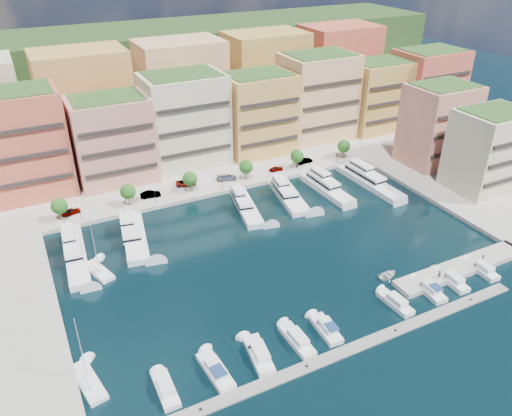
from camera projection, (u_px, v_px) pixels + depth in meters
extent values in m
plane|color=black|center=(280.00, 252.00, 107.24)|extent=(400.00, 400.00, 0.00)
cube|color=#9E998E|center=(183.00, 151.00, 155.41)|extent=(220.00, 64.00, 2.00)
cube|color=#9E998E|center=(511.00, 205.00, 125.32)|extent=(34.00, 76.00, 2.00)
cube|color=#1F3D19|center=(142.00, 108.00, 192.72)|extent=(240.00, 40.00, 58.00)
cube|color=gray|center=(353.00, 349.00, 82.75)|extent=(72.00, 2.20, 0.35)
cube|color=#9E998E|center=(461.00, 269.00, 101.90)|extent=(32.00, 5.00, 2.00)
cube|color=#B95B3D|center=(24.00, 145.00, 123.50)|extent=(20.00, 16.00, 26.00)
cube|color=black|center=(27.00, 157.00, 117.09)|extent=(18.40, 0.50, 0.90)
cube|color=#2A5020|center=(11.00, 91.00, 116.90)|extent=(17.60, 14.08, 0.80)
cube|color=tan|center=(112.00, 141.00, 131.17)|extent=(20.00, 15.00, 22.00)
cube|color=black|center=(119.00, 151.00, 125.14)|extent=(18.40, 0.50, 0.90)
cube|color=#2A5020|center=(106.00, 98.00, 125.55)|extent=(17.60, 13.20, 0.80)
cube|color=beige|center=(185.00, 121.00, 140.21)|extent=(22.00, 16.00, 25.00)
cube|color=black|center=(196.00, 130.00, 133.80)|extent=(20.24, 0.50, 0.90)
cube|color=#2A5020|center=(182.00, 75.00, 133.86)|extent=(19.36, 14.08, 0.80)
cube|color=#DD9C52|center=(258.00, 115.00, 147.77)|extent=(20.00, 15.00, 23.00)
cube|color=black|center=(270.00, 123.00, 141.75)|extent=(18.40, 0.50, 0.90)
cube|color=#2A5020|center=(258.00, 74.00, 141.91)|extent=(17.60, 13.20, 0.80)
cube|color=#EDB87D|center=(317.00, 98.00, 157.21)|extent=(22.00, 16.00, 26.00)
cube|color=black|center=(332.00, 105.00, 150.80)|extent=(20.24, 0.50, 0.90)
cube|color=#2A5020|center=(320.00, 54.00, 150.61)|extent=(19.36, 14.08, 0.80)
cube|color=gold|center=(376.00, 96.00, 165.27)|extent=(20.00, 15.00, 22.00)
cube|color=black|center=(392.00, 103.00, 159.24)|extent=(18.40, 0.50, 0.90)
cube|color=#2A5020|center=(380.00, 62.00, 159.65)|extent=(17.60, 13.20, 0.80)
cube|color=#B95B3D|center=(427.00, 87.00, 171.06)|extent=(22.00, 16.00, 24.00)
cube|color=black|center=(444.00, 94.00, 164.65)|extent=(20.24, 0.50, 0.90)
cube|color=#2A5020|center=(433.00, 50.00, 164.95)|extent=(19.36, 14.08, 0.80)
cube|color=tan|center=(438.00, 125.00, 141.17)|extent=(18.00, 14.00, 22.00)
cube|color=black|center=(457.00, 134.00, 135.54)|extent=(16.56, 0.50, 0.90)
cube|color=#2A5020|center=(445.00, 86.00, 135.56)|extent=(15.84, 12.32, 0.80)
cube|color=beige|center=(489.00, 151.00, 127.68)|extent=(18.00, 14.00, 20.00)
cube|color=#2A5020|center=(498.00, 112.00, 122.55)|extent=(15.84, 12.32, 0.80)
cube|color=#DD9C52|center=(85.00, 102.00, 147.06)|extent=(26.00, 18.00, 30.00)
cube|color=#EDB87D|center=(182.00, 89.00, 158.82)|extent=(26.00, 18.00, 30.00)
cube|color=gold|center=(265.00, 78.00, 170.58)|extent=(26.00, 18.00, 30.00)
cube|color=#B95B3D|center=(338.00, 68.00, 182.34)|extent=(26.00, 18.00, 30.00)
cylinder|color=#473323|center=(61.00, 215.00, 116.36)|extent=(0.24, 0.24, 3.00)
sphere|color=#1C4F16|center=(59.00, 206.00, 115.25)|extent=(3.80, 3.80, 3.80)
cylinder|color=#473323|center=(129.00, 200.00, 122.63)|extent=(0.24, 0.24, 3.00)
sphere|color=#1C4F16|center=(128.00, 192.00, 121.52)|extent=(3.80, 3.80, 3.80)
cylinder|color=#473323|center=(190.00, 187.00, 128.90)|extent=(0.24, 0.24, 3.00)
sphere|color=#1C4F16|center=(190.00, 179.00, 127.79)|extent=(3.80, 3.80, 3.80)
cylinder|color=#473323|center=(246.00, 174.00, 135.17)|extent=(0.24, 0.24, 3.00)
sphere|color=#1C4F16|center=(246.00, 167.00, 134.06)|extent=(3.80, 3.80, 3.80)
cylinder|color=#473323|center=(297.00, 163.00, 141.44)|extent=(0.24, 0.24, 3.00)
sphere|color=#1C4F16|center=(297.00, 156.00, 140.34)|extent=(3.80, 3.80, 3.80)
cylinder|color=#473323|center=(343.00, 153.00, 147.72)|extent=(0.24, 0.24, 3.00)
sphere|color=#1C4F16|center=(344.00, 146.00, 146.61)|extent=(3.80, 3.80, 3.80)
cylinder|color=black|center=(80.00, 213.00, 115.89)|extent=(0.10, 0.10, 4.00)
sphere|color=#FFF2CC|center=(79.00, 206.00, 114.88)|extent=(0.30, 0.30, 0.30)
cylinder|color=black|center=(155.00, 197.00, 122.95)|extent=(0.10, 0.10, 4.00)
sphere|color=#FFF2CC|center=(154.00, 189.00, 121.94)|extent=(0.30, 0.30, 0.30)
cylinder|color=black|center=(222.00, 182.00, 130.00)|extent=(0.10, 0.10, 4.00)
sphere|color=#FFF2CC|center=(222.00, 175.00, 128.99)|extent=(0.30, 0.30, 0.30)
cylinder|color=black|center=(282.00, 169.00, 137.06)|extent=(0.10, 0.10, 4.00)
sphere|color=#FFF2CC|center=(283.00, 162.00, 136.05)|extent=(0.30, 0.30, 0.30)
cylinder|color=black|center=(337.00, 157.00, 144.11)|extent=(0.10, 0.10, 4.00)
sphere|color=#FFF2CC|center=(337.00, 150.00, 143.10)|extent=(0.30, 0.30, 0.30)
cube|color=white|center=(76.00, 257.00, 105.06)|extent=(5.84, 23.42, 2.30)
cube|color=white|center=(72.00, 244.00, 105.85)|extent=(4.33, 12.96, 1.80)
cube|color=black|center=(72.00, 244.00, 105.85)|extent=(4.40, 13.03, 0.55)
cube|color=white|center=(70.00, 233.00, 106.50)|extent=(2.99, 7.12, 1.40)
cylinder|color=#B2B2B7|center=(67.00, 224.00, 106.80)|extent=(0.14, 0.14, 1.80)
cube|color=white|center=(135.00, 239.00, 111.21)|extent=(8.10, 20.96, 2.30)
cube|color=white|center=(132.00, 227.00, 111.79)|extent=(5.69, 11.74, 1.80)
cube|color=black|center=(132.00, 227.00, 111.79)|extent=(5.76, 11.81, 0.55)
cube|color=white|center=(129.00, 217.00, 112.27)|extent=(3.81, 6.53, 1.40)
cylinder|color=#B2B2B7|center=(127.00, 209.00, 112.44)|extent=(0.14, 0.14, 1.80)
cube|color=black|center=(135.00, 241.00, 111.43)|extent=(8.16, 21.02, 0.35)
cube|color=white|center=(246.00, 209.00, 122.93)|extent=(7.58, 19.00, 2.30)
cube|color=white|center=(243.00, 199.00, 123.36)|extent=(5.25, 10.66, 1.80)
cube|color=black|center=(243.00, 199.00, 123.36)|extent=(5.32, 10.73, 0.55)
cube|color=white|center=(240.00, 190.00, 123.73)|extent=(3.48, 5.94, 1.40)
cylinder|color=#B2B2B7|center=(238.00, 183.00, 123.80)|extent=(0.14, 0.14, 1.80)
cube|color=white|center=(289.00, 199.00, 127.72)|extent=(8.03, 19.07, 2.30)
cube|color=white|center=(286.00, 188.00, 128.15)|extent=(5.73, 10.72, 1.80)
cube|color=black|center=(286.00, 188.00, 128.15)|extent=(5.80, 10.79, 0.55)
cube|color=white|center=(283.00, 181.00, 128.51)|extent=(3.87, 5.97, 1.40)
cylinder|color=#B2B2B7|center=(281.00, 173.00, 128.59)|extent=(0.14, 0.14, 1.80)
cube|color=black|center=(289.00, 200.00, 127.94)|extent=(8.09, 19.13, 0.35)
cube|color=white|center=(327.00, 190.00, 131.80)|extent=(5.07, 19.48, 2.30)
cube|color=white|center=(323.00, 180.00, 132.29)|extent=(4.00, 10.75, 1.80)
cube|color=black|center=(323.00, 180.00, 132.29)|extent=(4.06, 10.81, 0.55)
cube|color=white|center=(320.00, 173.00, 132.71)|extent=(2.87, 5.89, 1.40)
cylinder|color=#B2B2B7|center=(318.00, 165.00, 132.82)|extent=(0.14, 0.14, 1.80)
cube|color=white|center=(370.00, 184.00, 135.10)|extent=(5.72, 23.71, 2.30)
cube|color=white|center=(365.00, 173.00, 135.92)|extent=(4.47, 13.08, 1.80)
cube|color=black|center=(365.00, 173.00, 135.92)|extent=(4.53, 13.15, 0.55)
cube|color=white|center=(361.00, 166.00, 136.60)|extent=(3.18, 7.16, 1.40)
cylinder|color=#B2B2B7|center=(359.00, 158.00, 136.91)|extent=(0.14, 0.14, 1.80)
cube|color=white|center=(166.00, 391.00, 74.96)|extent=(2.65, 7.46, 1.40)
cube|color=white|center=(166.00, 387.00, 74.04)|extent=(2.04, 3.59, 1.10)
cube|color=black|center=(163.00, 381.00, 75.31)|extent=(1.85, 0.12, 0.55)
cube|color=white|center=(216.00, 372.00, 78.14)|extent=(3.41, 8.96, 1.40)
cube|color=white|center=(216.00, 368.00, 77.16)|extent=(2.46, 4.36, 1.10)
cube|color=black|center=(212.00, 361.00, 78.65)|extent=(1.99, 0.25, 0.55)
cube|color=navy|center=(219.00, 370.00, 75.98)|extent=(2.12, 2.77, 0.12)
cube|color=white|center=(259.00, 356.00, 81.11)|extent=(3.96, 8.95, 1.40)
cube|color=white|center=(260.00, 352.00, 80.14)|extent=(2.74, 4.41, 1.10)
cube|color=black|center=(255.00, 346.00, 81.60)|extent=(2.03, 0.37, 0.55)
cube|color=white|center=(297.00, 341.00, 83.94)|extent=(2.74, 8.54, 1.40)
cube|color=white|center=(298.00, 337.00, 82.97)|extent=(2.09, 4.11, 1.10)
cube|color=black|center=(293.00, 332.00, 84.42)|extent=(1.87, 0.13, 0.55)
cube|color=white|center=(326.00, 330.00, 86.24)|extent=(3.18, 7.69, 1.40)
cube|color=white|center=(328.00, 326.00, 85.31)|extent=(2.33, 3.74, 1.10)
cube|color=black|center=(323.00, 321.00, 86.60)|extent=(1.94, 0.23, 0.55)
cube|color=navy|center=(331.00, 327.00, 84.25)|extent=(2.03, 2.38, 0.12)
cube|color=white|center=(395.00, 304.00, 92.24)|extent=(2.90, 7.81, 1.40)
cube|color=white|center=(397.00, 300.00, 91.30)|extent=(2.13, 3.79, 1.10)
cube|color=black|center=(392.00, 296.00, 92.62)|extent=(1.77, 0.20, 0.55)
cube|color=white|center=(429.00, 291.00, 95.47)|extent=(3.27, 7.82, 1.40)
cube|color=white|center=(431.00, 287.00, 94.54)|extent=(2.36, 3.82, 1.10)
cube|color=black|center=(425.00, 283.00, 95.85)|extent=(1.91, 0.26, 0.55)
cube|color=navy|center=(436.00, 287.00, 93.47)|extent=(2.04, 2.43, 0.12)
cube|color=white|center=(452.00, 282.00, 97.87)|extent=(3.03, 7.32, 1.40)
cube|color=white|center=(455.00, 278.00, 96.95)|extent=(2.21, 3.57, 1.10)
cube|color=black|center=(449.00, 275.00, 98.19)|extent=(1.81, 0.23, 0.55)
cube|color=white|center=(482.00, 271.00, 101.08)|extent=(3.05, 7.32, 1.40)
cube|color=white|center=(485.00, 267.00, 100.16)|extent=(2.23, 3.57, 1.10)
cube|color=black|center=(479.00, 264.00, 101.39)|extent=(1.84, 0.23, 0.55)
cube|color=white|center=(99.00, 272.00, 100.85)|extent=(5.09, 8.82, 1.20)
cube|color=white|center=(99.00, 271.00, 99.75)|extent=(2.17, 2.49, 0.60)
cylinder|color=#B2B2B7|center=(93.00, 244.00, 97.92)|extent=(0.14, 0.14, 12.00)
cylinder|color=#B2B2B7|center=(99.00, 269.00, 99.08)|extent=(1.23, 3.64, 0.10)
cube|color=white|center=(89.00, 383.00, 76.31)|extent=(4.48, 9.55, 1.20)
cube|color=white|center=(89.00, 383.00, 75.16)|extent=(2.08, 2.57, 0.60)
cylinder|color=#B2B2B7|center=(81.00, 350.00, 73.42)|extent=(0.14, 0.14, 12.00)
cylinder|color=#B2B2B7|center=(89.00, 382.00, 74.45)|extent=(0.87, 4.08, 0.10)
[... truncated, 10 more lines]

